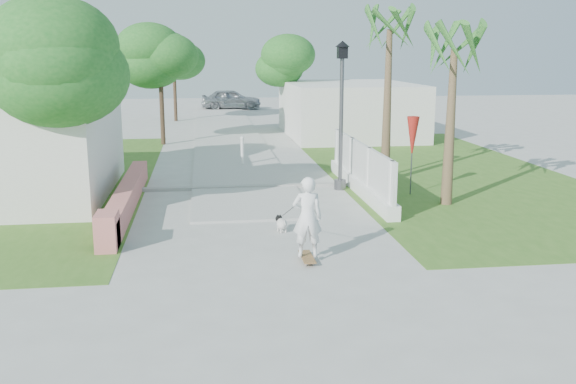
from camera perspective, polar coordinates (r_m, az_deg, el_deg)
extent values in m
plane|color=#B7B7B2|center=(14.00, -2.27, -4.81)|extent=(90.00, 90.00, 0.00)
cube|color=#B7B7B2|center=(33.59, -5.50, 5.35)|extent=(3.20, 36.00, 0.06)
cube|color=#999993|center=(19.78, -3.91, 0.45)|extent=(6.50, 0.25, 0.10)
cube|color=#3C6A21|center=(22.46, -22.38, 0.87)|extent=(8.00, 20.00, 0.01)
cube|color=#3C6A21|center=(23.22, 13.27, 1.83)|extent=(8.00, 20.00, 0.01)
cube|color=#C97667|center=(17.85, -14.11, -0.39)|extent=(0.45, 8.00, 0.60)
cube|color=#C97667|center=(14.17, -15.78, -3.38)|extent=(0.45, 0.80, 0.80)
cube|color=white|center=(19.30, 6.41, 0.56)|extent=(0.35, 7.00, 0.40)
cube|color=white|center=(19.16, 6.47, 2.75)|extent=(0.10, 7.00, 1.10)
cube|color=white|center=(16.16, 9.18, 0.14)|extent=(0.14, 0.14, 1.50)
cube|color=white|center=(18.24, 7.21, 1.60)|extent=(0.14, 0.14, 1.50)
cube|color=white|center=(20.34, 5.64, 2.76)|extent=(0.14, 0.14, 1.50)
cube|color=white|center=(22.26, 4.47, 3.63)|extent=(0.14, 0.14, 1.50)
cube|color=silver|center=(32.26, 5.39, 7.33)|extent=(6.00, 8.00, 2.60)
cylinder|color=#59595E|center=(19.67, 4.65, 0.67)|extent=(0.36, 0.36, 0.30)
cylinder|color=#59595E|center=(19.38, 4.74, 6.03)|extent=(0.12, 0.12, 4.00)
cube|color=black|center=(19.26, 4.86, 12.25)|extent=(0.28, 0.28, 0.35)
cone|color=black|center=(19.26, 4.87, 13.00)|extent=(0.44, 0.44, 0.18)
cylinder|color=white|center=(23.64, -4.09, 3.53)|extent=(0.12, 0.12, 1.00)
sphere|color=white|center=(23.56, -4.10, 4.78)|extent=(0.14, 0.14, 0.14)
cylinder|color=#59595E|center=(19.06, 10.92, 2.71)|extent=(0.04, 0.04, 2.00)
cone|color=red|center=(18.96, 11.01, 4.79)|extent=(0.36, 0.36, 1.20)
cylinder|color=#4C3826|center=(16.78, -18.85, 4.16)|extent=(0.20, 0.20, 3.85)
ellipsoid|color=#1C621F|center=(16.65, -19.26, 9.78)|extent=(3.60, 3.60, 2.70)
ellipsoid|color=#1C621F|center=(16.40, -18.79, 11.01)|extent=(3.06, 3.06, 2.30)
ellipsoid|color=#1C621F|center=(16.87, -19.97, 12.14)|extent=(2.70, 2.70, 2.02)
cylinder|color=#4C3826|center=(22.35, -18.70, 5.63)|extent=(0.20, 0.20, 3.50)
ellipsoid|color=#1C621F|center=(22.24, -18.97, 9.47)|extent=(3.20, 3.20, 2.40)
ellipsoid|color=#1C621F|center=(22.00, -18.61, 10.38)|extent=(2.72, 2.72, 2.05)
ellipsoid|color=#1C621F|center=(22.46, -19.51, 11.24)|extent=(2.40, 2.40, 1.79)
cylinder|color=#4C3826|center=(29.45, -11.17, 7.88)|extent=(0.20, 0.20, 3.85)
ellipsoid|color=#1C621F|center=(29.37, -11.30, 11.09)|extent=(3.40, 3.40, 2.55)
ellipsoid|color=#1C621F|center=(29.15, -10.96, 11.79)|extent=(2.89, 2.89, 2.18)
ellipsoid|color=#1C621F|center=(29.58, -11.73, 12.44)|extent=(2.55, 2.55, 1.90)
cylinder|color=#4C3826|center=(33.69, -0.06, 8.36)|extent=(0.20, 0.20, 3.50)
ellipsoid|color=#1C621F|center=(33.62, -0.06, 10.92)|extent=(3.00, 3.00, 2.25)
ellipsoid|color=#1C621F|center=(33.44, 0.33, 11.51)|extent=(2.55, 2.55, 1.92)
ellipsoid|color=#1C621F|center=(33.78, -0.45, 12.11)|extent=(2.25, 2.25, 1.68)
cylinder|color=#4C3826|center=(39.41, -10.03, 9.03)|extent=(0.20, 0.20, 3.85)
ellipsoid|color=#1C621F|center=(39.35, -10.12, 11.42)|extent=(3.20, 3.20, 2.40)
ellipsoid|color=#1C621F|center=(39.14, -9.86, 11.94)|extent=(2.72, 2.72, 2.05)
ellipsoid|color=#1C621F|center=(39.55, -10.45, 12.43)|extent=(2.40, 2.40, 1.79)
cone|color=brown|center=(20.72, 8.80, 7.46)|extent=(0.32, 0.32, 4.80)
cone|color=brown|center=(17.91, 14.21, 5.49)|extent=(0.32, 0.32, 4.20)
cube|color=olive|center=(12.98, 1.70, -5.77)|extent=(0.31, 0.87, 0.02)
imported|color=white|center=(12.75, 1.73, -2.24)|extent=(0.63, 0.44, 1.63)
cylinder|color=gray|center=(12.71, 1.58, -6.47)|extent=(0.03, 0.06, 0.06)
cylinder|color=gray|center=(12.73, 2.27, -6.44)|extent=(0.03, 0.06, 0.06)
cylinder|color=gray|center=(13.28, 1.16, -5.62)|extent=(0.03, 0.06, 0.06)
cylinder|color=gray|center=(13.30, 1.81, -5.59)|extent=(0.03, 0.06, 0.06)
ellipsoid|color=silver|center=(15.00, -0.55, -2.85)|extent=(0.34, 0.46, 0.26)
sphere|color=black|center=(15.15, -0.82, -2.38)|extent=(0.17, 0.17, 0.17)
sphere|color=silver|center=(15.23, -0.92, -2.38)|extent=(0.08, 0.08, 0.08)
cone|color=black|center=(15.12, -0.96, -2.11)|extent=(0.05, 0.05, 0.06)
cone|color=black|center=(15.15, -0.68, -2.08)|extent=(0.05, 0.05, 0.06)
cylinder|color=silver|center=(15.10, -0.89, -3.28)|extent=(0.04, 0.04, 0.12)
cylinder|color=silver|center=(15.14, -0.48, -3.23)|extent=(0.04, 0.04, 0.12)
cylinder|color=silver|center=(14.92, -0.62, -3.47)|extent=(0.04, 0.04, 0.12)
cylinder|color=silver|center=(14.97, -0.20, -3.42)|extent=(0.04, 0.04, 0.12)
cylinder|color=silver|center=(14.80, -0.27, -2.78)|extent=(0.05, 0.10, 0.10)
imported|color=#989A9F|center=(46.92, -5.07, 8.22)|extent=(4.28, 1.75, 1.46)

